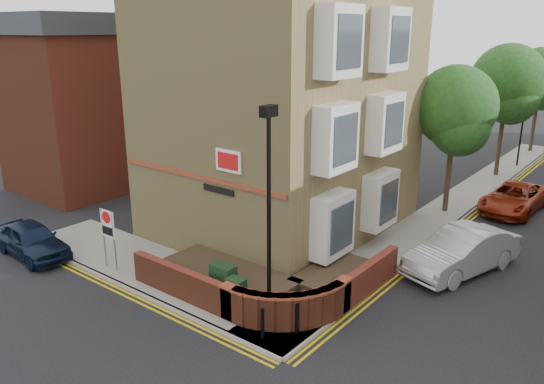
{
  "coord_description": "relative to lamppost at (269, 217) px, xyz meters",
  "views": [
    {
      "loc": [
        10.1,
        -9.51,
        8.35
      ],
      "look_at": [
        -0.49,
        4.0,
        2.99
      ],
      "focal_mm": 35.0,
      "sensor_mm": 36.0,
      "label": 1
    }
  ],
  "objects": [
    {
      "name": "side_building",
      "position": [
        -16.6,
        6.8,
        1.2
      ],
      "size": [
        6.4,
        10.4,
        9.0
      ],
      "color": "brown",
      "rests_on": "ground"
    },
    {
      "name": "bollard_far",
      "position": [
        1.0,
        -0.0,
        -2.77
      ],
      "size": [
        0.11,
        0.11,
        0.9
      ],
      "primitive_type": "cylinder",
      "color": "black",
      "rests_on": "pavement_corner"
    },
    {
      "name": "silver_car_near",
      "position": [
        3.17,
        6.96,
        -2.57
      ],
      "size": [
        2.98,
        5.0,
        1.56
      ],
      "primitive_type": "imported",
      "rotation": [
        0.0,
        0.0,
        -0.3
      ],
      "color": "#A8AAB0",
      "rests_on": "ground"
    },
    {
      "name": "tree_mid",
      "position": [
        0.4,
        20.85,
        1.85
      ],
      "size": [
        4.03,
        4.03,
        7.42
      ],
      "color": "#382B1E",
      "rests_on": "pavement_main"
    },
    {
      "name": "navy_hatchback",
      "position": [
        -10.12,
        -1.7,
        -2.69
      ],
      "size": [
        3.9,
        1.74,
        1.3
      ],
      "primitive_type": "imported",
      "rotation": [
        0.0,
        0.0,
        1.52
      ],
      "color": "black",
      "rests_on": "ground"
    },
    {
      "name": "garden_wall",
      "position": [
        -1.6,
        1.3,
        -3.34
      ],
      "size": [
        6.8,
        6.0,
        1.2
      ],
      "primitive_type": null,
      "color": "brown",
      "rests_on": "ground"
    },
    {
      "name": "yellow_lines_main",
      "position": [
        1.65,
        14.8,
        -3.34
      ],
      "size": [
        0.28,
        32.0,
        0.01
      ],
      "primitive_type": "cube",
      "color": "gold",
      "rests_on": "ground"
    },
    {
      "name": "kerb_main_near",
      "position": [
        1.4,
        14.8,
        -3.28
      ],
      "size": [
        0.15,
        32.0,
        0.12
      ],
      "primitive_type": "cube",
      "color": "gray",
      "rests_on": "ground"
    },
    {
      "name": "corner_building",
      "position": [
        -4.44,
        6.8,
        2.88
      ],
      "size": [
        8.95,
        10.4,
        13.6
      ],
      "color": "tan",
      "rests_on": "ground"
    },
    {
      "name": "traffic_light_assembly",
      "position": [
        0.8,
        23.8,
        -0.56
      ],
      "size": [
        0.2,
        0.16,
        4.2
      ],
      "color": "black",
      "rests_on": "pavement_main"
    },
    {
      "name": "red_car_main",
      "position": [
        2.86,
        14.98,
        -2.69
      ],
      "size": [
        2.4,
        4.79,
        1.3
      ],
      "primitive_type": "imported",
      "rotation": [
        0.0,
        0.0,
        -0.05
      ],
      "color": "maroon",
      "rests_on": "ground"
    },
    {
      "name": "utility_cabinet_small",
      "position": [
        -1.1,
        -0.2,
        -2.67
      ],
      "size": [
        0.55,
        0.4,
        1.1
      ],
      "primitive_type": "cube",
      "color": "#163318",
      "rests_on": "pavement_corner"
    },
    {
      "name": "bollard_near",
      "position": [
        0.4,
        -0.8,
        -2.77
      ],
      "size": [
        0.11,
        0.11,
        0.9
      ],
      "primitive_type": "cylinder",
      "color": "black",
      "rests_on": "pavement_corner"
    },
    {
      "name": "tree_near",
      "position": [
        0.4,
        12.85,
        1.36
      ],
      "size": [
        3.64,
        3.65,
        6.7
      ],
      "color": "#382B1E",
      "rests_on": "pavement_main"
    },
    {
      "name": "zone_sign",
      "position": [
        -6.6,
        -0.7,
        -1.7
      ],
      "size": [
        0.72,
        0.07,
        2.2
      ],
      "color": "slate",
      "rests_on": "pavement_corner"
    },
    {
      "name": "pavement_corner",
      "position": [
        -5.1,
        0.3,
        -3.28
      ],
      "size": [
        13.0,
        3.0,
        0.12
      ],
      "primitive_type": "cube",
      "color": "gray",
      "rests_on": "ground"
    },
    {
      "name": "kerb_side",
      "position": [
        -5.1,
        -1.2,
        -3.28
      ],
      "size": [
        13.0,
        0.15,
        0.12
      ],
      "primitive_type": "cube",
      "color": "gray",
      "rests_on": "ground"
    },
    {
      "name": "yellow_lines_side",
      "position": [
        -5.1,
        -1.45,
        -3.34
      ],
      "size": [
        13.0,
        0.28,
        0.01
      ],
      "primitive_type": "cube",
      "color": "gold",
      "rests_on": "ground"
    },
    {
      "name": "lamppost",
      "position": [
        0.0,
        0.0,
        0.0
      ],
      "size": [
        0.25,
        0.5,
        6.3
      ],
      "color": "black",
      "rests_on": "pavement_corner"
    },
    {
      "name": "utility_cabinet_large",
      "position": [
        -1.9,
        0.1,
        -2.62
      ],
      "size": [
        0.8,
        0.45,
        1.2
      ],
      "primitive_type": "cube",
      "color": "#163318",
      "rests_on": "pavement_corner"
    },
    {
      "name": "ground",
      "position": [
        -1.6,
        -1.2,
        -3.34
      ],
      "size": [
        120.0,
        120.0,
        0.0
      ],
      "primitive_type": "plane",
      "color": "black",
      "rests_on": "ground"
    },
    {
      "name": "pavement_main",
      "position": [
        0.4,
        14.8,
        -3.28
      ],
      "size": [
        2.0,
        32.0,
        0.12
      ],
      "primitive_type": "cube",
      "color": "gray",
      "rests_on": "ground"
    },
    {
      "name": "tree_far",
      "position": [
        0.4,
        28.85,
        1.57
      ],
      "size": [
        3.81,
        3.81,
        7.0
      ],
      "color": "#382B1E",
      "rests_on": "pavement_main"
    }
  ]
}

